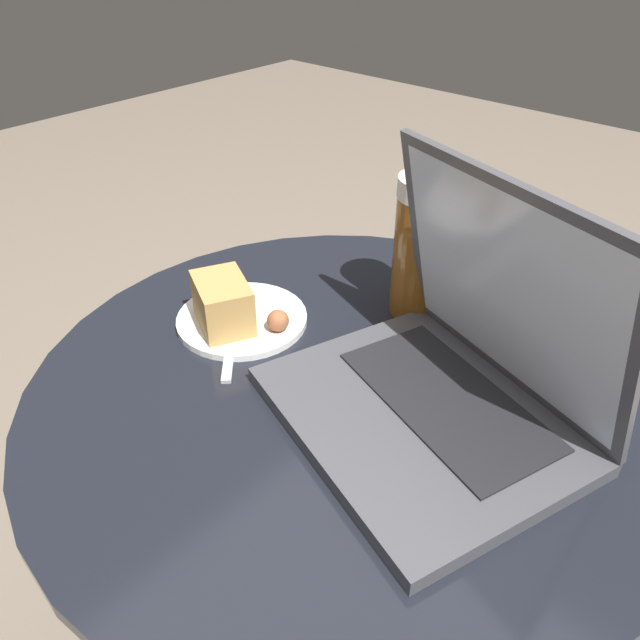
# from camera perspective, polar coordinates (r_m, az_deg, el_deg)

# --- Properties ---
(ground_plane) EXTENTS (6.00, 6.00, 0.00)m
(ground_plane) POSITION_cam_1_polar(r_m,az_deg,el_deg) (1.16, 1.73, -26.63)
(ground_plane) COLOR #726656
(table) EXTENTS (0.74, 0.74, 0.55)m
(table) POSITION_cam_1_polar(r_m,az_deg,el_deg) (0.82, 2.25, -12.59)
(table) COLOR black
(table) RESTS_ON ground_plane
(laptop) EXTENTS (0.38, 0.34, 0.26)m
(laptop) POSITION_cam_1_polar(r_m,az_deg,el_deg) (0.67, 11.60, -5.01)
(laptop) COLOR #47474C
(laptop) RESTS_ON table
(beer_glass) EXTENTS (0.08, 0.08, 0.19)m
(beer_glass) POSITION_cam_1_polar(r_m,az_deg,el_deg) (0.81, 9.39, 6.57)
(beer_glass) COLOR brown
(beer_glass) RESTS_ON table
(snack_plate) EXTENTS (0.17, 0.17, 0.07)m
(snack_plate) POSITION_cam_1_polar(r_m,az_deg,el_deg) (0.81, -8.04, 0.88)
(snack_plate) COLOR white
(snack_plate) RESTS_ON table
(fork) EXTENTS (0.15, 0.15, 0.00)m
(fork) POSITION_cam_1_polar(r_m,az_deg,el_deg) (0.82, -7.97, -0.55)
(fork) COLOR #B2B2B7
(fork) RESTS_ON table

